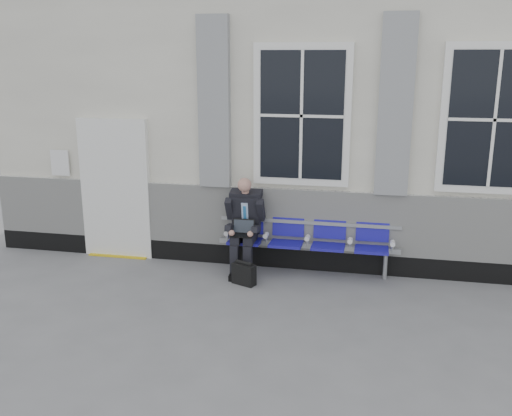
# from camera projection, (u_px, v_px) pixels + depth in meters

# --- Properties ---
(ground) EXTENTS (70.00, 70.00, 0.00)m
(ground) POSITION_uv_depth(u_px,v_px,m) (465.00, 326.00, 6.64)
(ground) COLOR slate
(ground) RESTS_ON ground
(station_building) EXTENTS (14.40, 4.40, 4.49)m
(station_building) POSITION_uv_depth(u_px,v_px,m) (447.00, 108.00, 9.35)
(station_building) COLOR silver
(station_building) RESTS_ON ground
(bench) EXTENTS (2.60, 0.47, 0.91)m
(bench) POSITION_uv_depth(u_px,v_px,m) (308.00, 236.00, 8.15)
(bench) COLOR #9EA0A3
(bench) RESTS_ON ground
(businessman) EXTENTS (0.56, 0.75, 1.39)m
(businessman) POSITION_uv_depth(u_px,v_px,m) (245.00, 221.00, 8.15)
(businessman) COLOR black
(businessman) RESTS_ON ground
(briefcase) EXTENTS (0.36, 0.25, 0.34)m
(briefcase) POSITION_uv_depth(u_px,v_px,m) (244.00, 274.00, 7.82)
(briefcase) COLOR black
(briefcase) RESTS_ON ground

